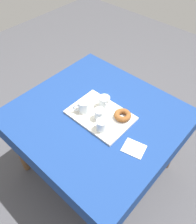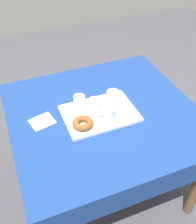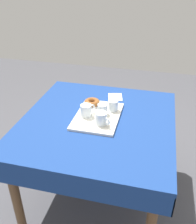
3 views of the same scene
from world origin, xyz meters
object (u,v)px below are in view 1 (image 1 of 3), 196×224
at_px(donut_plate_left, 122,117).
at_px(paper_napkin, 134,148).
at_px(tea_mug_left, 84,107).
at_px(tea_mug_right, 105,103).
at_px(water_glass_far, 102,126).
at_px(water_glass_near, 100,115).
at_px(serving_tray, 100,115).
at_px(dining_table, 96,124).
at_px(sugar_donut_left, 123,115).

distance_m(donut_plate_left, paper_napkin, 0.25).
bearing_deg(tea_mug_left, tea_mug_right, 57.80).
xyz_separation_m(tea_mug_right, donut_plate_left, (0.16, 0.00, -0.04)).
relative_size(water_glass_far, donut_plate_left, 0.65).
distance_m(water_glass_near, donut_plate_left, 0.16).
height_order(serving_tray, tea_mug_left, tea_mug_left).
bearing_deg(tea_mug_right, serving_tray, -68.92).
relative_size(dining_table, tea_mug_left, 10.21).
relative_size(water_glass_near, water_glass_far, 1.00).
relative_size(serving_tray, water_glass_near, 5.44).
height_order(tea_mug_right, paper_napkin, tea_mug_right).
bearing_deg(sugar_donut_left, water_glass_far, -103.03).
xyz_separation_m(donut_plate_left, sugar_donut_left, (0.00, 0.00, 0.02)).
relative_size(dining_table, paper_napkin, 8.49).
bearing_deg(water_glass_near, water_glass_far, -40.47).
relative_size(serving_tray, sugar_donut_left, 3.70).
relative_size(dining_table, serving_tray, 2.60).
xyz_separation_m(serving_tray, donut_plate_left, (0.13, 0.08, 0.01)).
bearing_deg(tea_mug_left, paper_napkin, -1.57).
distance_m(tea_mug_right, donut_plate_left, 0.17).
bearing_deg(donut_plate_left, paper_napkin, -34.92).
height_order(tea_mug_left, water_glass_far, tea_mug_left).
bearing_deg(donut_plate_left, dining_table, -152.64).
bearing_deg(dining_table, water_glass_near, -23.81).
xyz_separation_m(serving_tray, tea_mug_left, (-0.11, -0.05, 0.05)).
bearing_deg(serving_tray, water_glass_near, -56.68).
xyz_separation_m(donut_plate_left, paper_napkin, (0.21, -0.14, -0.02)).
bearing_deg(donut_plate_left, sugar_donut_left, 0.00).
distance_m(dining_table, sugar_donut_left, 0.24).
xyz_separation_m(sugar_donut_left, paper_napkin, (0.21, -0.14, -0.04)).
relative_size(dining_table, donut_plate_left, 9.14).
xyz_separation_m(serving_tray, paper_napkin, (0.34, -0.07, -0.01)).
relative_size(serving_tray, tea_mug_left, 3.93).
bearing_deg(sugar_donut_left, tea_mug_left, -151.81).
bearing_deg(water_glass_near, sugar_donut_left, 43.76).
distance_m(tea_mug_left, sugar_donut_left, 0.28).
bearing_deg(water_glass_near, dining_table, 156.19).
bearing_deg(dining_table, paper_napkin, -8.80).
bearing_deg(water_glass_far, donut_plate_left, 76.97).
relative_size(tea_mug_right, water_glass_far, 1.36).
xyz_separation_m(tea_mug_right, sugar_donut_left, (0.16, 0.00, -0.02)).
xyz_separation_m(water_glass_near, water_glass_far, (0.07, -0.06, 0.00)).
bearing_deg(serving_tray, donut_plate_left, 30.44).
height_order(dining_table, water_glass_near, water_glass_near).
height_order(tea_mug_left, water_glass_near, tea_mug_left).
distance_m(water_glass_far, donut_plate_left, 0.18).
bearing_deg(sugar_donut_left, paper_napkin, -34.92).
bearing_deg(water_glass_near, serving_tray, 123.32).
height_order(tea_mug_right, water_glass_near, tea_mug_right).
distance_m(water_glass_far, sugar_donut_left, 0.18).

